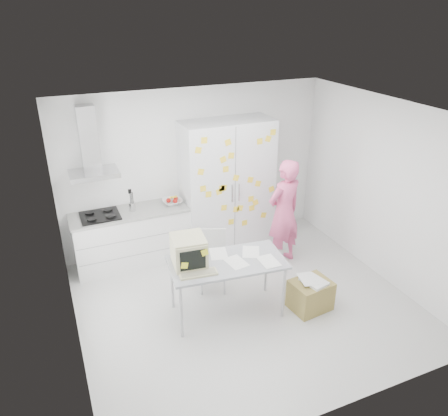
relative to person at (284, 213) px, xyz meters
name	(u,v)px	position (x,y,z in m)	size (l,w,h in m)	color
floor	(245,303)	(-1.04, -0.79, -0.89)	(4.50, 4.00, 0.02)	silver
walls	(225,197)	(-1.04, -0.07, 0.47)	(4.52, 4.01, 2.70)	white
ceiling	(249,114)	(-1.04, -0.79, 1.82)	(4.50, 4.00, 0.02)	white
counter_run	(132,236)	(-2.24, 0.91, -0.41)	(1.84, 0.63, 1.28)	white
range_hood	(90,148)	(-2.69, 1.05, 1.08)	(0.70, 0.48, 1.01)	silver
tall_cabinet	(227,185)	(-0.59, 0.89, 0.22)	(1.50, 0.68, 2.20)	silver
person	(284,213)	(0.00, 0.00, 0.00)	(0.64, 0.42, 1.75)	#E75A8E
desk	(203,257)	(-1.65, -0.79, 0.04)	(1.58, 0.92, 1.20)	#999CA3
chair	(213,256)	(-1.29, -0.21, -0.37)	(0.52, 0.52, 0.90)	beige
cardboard_box	(310,294)	(-0.26, -1.24, -0.66)	(0.58, 0.48, 0.47)	olive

